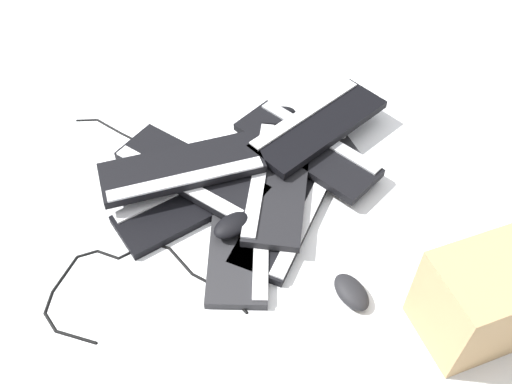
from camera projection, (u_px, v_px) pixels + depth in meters
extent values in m
plane|color=white|center=(246.00, 206.00, 1.56)|extent=(3.20, 3.20, 0.00)
cube|color=#232326|center=(286.00, 168.00, 1.63)|extent=(0.38, 0.44, 0.02)
cube|color=silver|center=(279.00, 152.00, 1.66)|extent=(0.28, 0.36, 0.01)
cube|color=black|center=(195.00, 202.00, 1.55)|extent=(0.43, 0.40, 0.02)
cube|color=silver|center=(184.00, 185.00, 1.57)|extent=(0.34, 0.31, 0.01)
cube|color=#232326|center=(240.00, 232.00, 1.48)|extent=(0.46, 0.24, 0.02)
cube|color=silver|center=(261.00, 229.00, 1.47)|extent=(0.42, 0.13, 0.01)
cube|color=black|center=(286.00, 212.00, 1.53)|extent=(0.46, 0.22, 0.02)
cube|color=silver|center=(306.00, 215.00, 1.50)|extent=(0.42, 0.11, 0.01)
cube|color=black|center=(191.00, 172.00, 1.58)|extent=(0.30, 0.46, 0.02)
cube|color=silver|center=(178.00, 181.00, 1.54)|extent=(0.18, 0.40, 0.01)
cube|color=black|center=(306.00, 149.00, 1.64)|extent=(0.34, 0.46, 0.02)
cube|color=#B2B5BA|center=(319.00, 135.00, 1.66)|extent=(0.23, 0.39, 0.01)
cube|color=black|center=(319.00, 126.00, 1.66)|extent=(0.45, 0.37, 0.02)
cube|color=silver|center=(306.00, 113.00, 1.68)|extent=(0.37, 0.26, 0.01)
cube|color=black|center=(279.00, 182.00, 1.56)|extent=(0.45, 0.20, 0.02)
cube|color=silver|center=(259.00, 176.00, 1.55)|extent=(0.42, 0.08, 0.01)
cube|color=black|center=(182.00, 168.00, 1.55)|extent=(0.36, 0.45, 0.02)
cube|color=silver|center=(186.00, 179.00, 1.51)|extent=(0.25, 0.38, 0.01)
ellipsoid|color=black|center=(233.00, 225.00, 1.45)|extent=(0.13, 0.12, 0.04)
ellipsoid|color=black|center=(279.00, 115.00, 1.77)|extent=(0.11, 0.13, 0.04)
ellipsoid|color=black|center=(351.00, 292.00, 1.36)|extent=(0.13, 0.12, 0.04)
ellipsoid|color=#B7B7BC|center=(143.00, 148.00, 1.68)|extent=(0.07, 0.11, 0.04)
cylinder|color=black|center=(239.00, 132.00, 1.74)|extent=(0.06, 0.06, 0.01)
cylinder|color=black|center=(216.00, 143.00, 1.71)|extent=(0.08, 0.07, 0.01)
cylinder|color=black|center=(194.00, 151.00, 1.69)|extent=(0.03, 0.05, 0.01)
cylinder|color=black|center=(170.00, 144.00, 1.71)|extent=(0.05, 0.11, 0.01)
cylinder|color=black|center=(145.00, 137.00, 1.73)|extent=(0.04, 0.06, 0.01)
cylinder|color=black|center=(128.00, 136.00, 1.73)|extent=(0.03, 0.06, 0.01)
cylinder|color=black|center=(109.00, 126.00, 1.76)|extent=(0.05, 0.10, 0.01)
cylinder|color=black|center=(87.00, 119.00, 1.78)|extent=(0.03, 0.06, 0.01)
sphere|color=black|center=(249.00, 128.00, 1.76)|extent=(0.01, 0.01, 0.01)
sphere|color=black|center=(229.00, 137.00, 1.73)|extent=(0.01, 0.01, 0.01)
sphere|color=black|center=(203.00, 150.00, 1.69)|extent=(0.01, 0.01, 0.01)
sphere|color=black|center=(185.00, 152.00, 1.69)|extent=(0.01, 0.01, 0.01)
sphere|color=black|center=(155.00, 136.00, 1.73)|extent=(0.01, 0.01, 0.01)
sphere|color=black|center=(134.00, 139.00, 1.72)|extent=(0.01, 0.01, 0.01)
sphere|color=black|center=(121.00, 132.00, 1.74)|extent=(0.01, 0.01, 0.01)
sphere|color=black|center=(97.00, 119.00, 1.78)|extent=(0.01, 0.01, 0.01)
sphere|color=black|center=(77.00, 120.00, 1.78)|extent=(0.01, 0.01, 0.01)
cylinder|color=black|center=(237.00, 302.00, 1.36)|extent=(0.05, 0.06, 0.01)
cylinder|color=black|center=(210.00, 282.00, 1.39)|extent=(0.04, 0.10, 0.01)
cylinder|color=black|center=(181.00, 260.00, 1.44)|extent=(0.07, 0.09, 0.01)
cylinder|color=black|center=(160.00, 245.00, 1.47)|extent=(0.01, 0.05, 0.01)
cylinder|color=black|center=(134.00, 250.00, 1.46)|extent=(0.07, 0.07, 0.01)
cylinder|color=black|center=(108.00, 254.00, 1.45)|extent=(0.02, 0.06, 0.01)
cylinder|color=black|center=(87.00, 253.00, 1.45)|extent=(0.04, 0.05, 0.01)
cylinder|color=black|center=(65.00, 273.00, 1.41)|extent=(0.11, 0.02, 0.01)
cylinder|color=black|center=(48.00, 302.00, 1.36)|extent=(0.06, 0.02, 0.01)
cylinder|color=black|center=(50.00, 321.00, 1.32)|extent=(0.04, 0.05, 0.01)
cylinder|color=black|center=(75.00, 336.00, 1.30)|extent=(0.01, 0.10, 0.01)
sphere|color=black|center=(247.00, 312.00, 1.34)|extent=(0.01, 0.01, 0.01)
sphere|color=black|center=(228.00, 292.00, 1.38)|extent=(0.01, 0.01, 0.01)
sphere|color=black|center=(192.00, 273.00, 1.41)|extent=(0.01, 0.01, 0.01)
sphere|color=black|center=(169.00, 248.00, 1.46)|extent=(0.01, 0.01, 0.01)
sphere|color=black|center=(150.00, 242.00, 1.47)|extent=(0.01, 0.01, 0.01)
sphere|color=black|center=(118.00, 258.00, 1.44)|extent=(0.01, 0.01, 0.01)
sphere|color=black|center=(97.00, 250.00, 1.46)|extent=(0.01, 0.01, 0.01)
sphere|color=black|center=(77.00, 256.00, 1.44)|extent=(0.01, 0.01, 0.01)
sphere|color=black|center=(52.00, 291.00, 1.38)|extent=(0.01, 0.01, 0.01)
sphere|color=black|center=(45.00, 313.00, 1.34)|extent=(0.01, 0.01, 0.01)
sphere|color=black|center=(55.00, 330.00, 1.31)|extent=(0.01, 0.01, 0.01)
sphere|color=black|center=(96.00, 342.00, 1.29)|extent=(0.01, 0.01, 0.01)
cube|color=tan|center=(486.00, 298.00, 1.24)|extent=(0.30, 0.32, 0.23)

